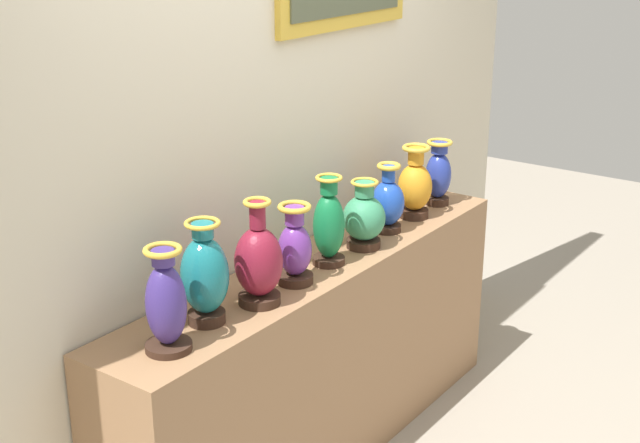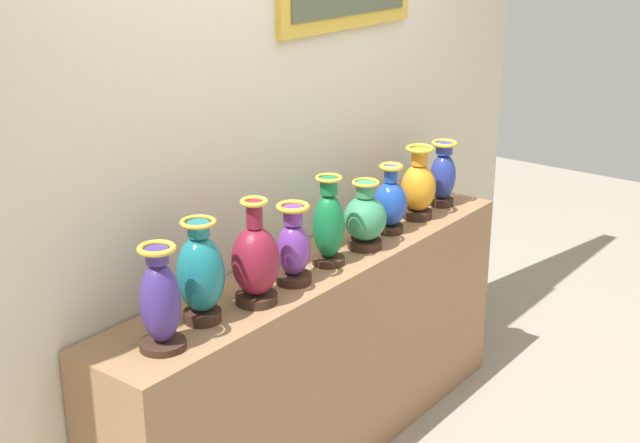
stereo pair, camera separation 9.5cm
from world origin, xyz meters
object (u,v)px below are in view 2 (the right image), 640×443
object	(u,v)px
vase_sapphire	(390,203)
vase_cobalt	(443,175)
vase_teal	(201,274)
vase_amber	(418,187)
vase_burgundy	(256,262)
vase_jade	(365,218)
vase_emerald	(328,225)
vase_indigo	(160,302)
vase_violet	(293,248)

from	to	relation	value
vase_sapphire	vase_cobalt	bearing A→B (deg)	0.48
vase_teal	vase_cobalt	size ratio (longest dim) A/B	1.18
vase_teal	vase_sapphire	xyz separation A→B (m)	(1.17, -0.03, -0.04)
vase_sapphire	vase_amber	bearing A→B (deg)	-0.18
vase_burgundy	vase_jade	distance (m)	0.71
vase_burgundy	vase_emerald	size ratio (longest dim) A/B	1.08
vase_sapphire	vase_burgundy	bearing A→B (deg)	-178.53
vase_emerald	vase_jade	bearing A→B (deg)	-3.63
vase_indigo	vase_sapphire	distance (m)	1.40
vase_cobalt	vase_burgundy	bearing A→B (deg)	-178.87
vase_indigo	vase_burgundy	world-z (taller)	vase_burgundy
vase_amber	vase_cobalt	bearing A→B (deg)	1.15
vase_violet	vase_emerald	size ratio (longest dim) A/B	0.86
vase_teal	vase_sapphire	distance (m)	1.17
vase_violet	vase_cobalt	bearing A→B (deg)	0.91
vase_emerald	vase_jade	world-z (taller)	vase_emerald
vase_sapphire	vase_teal	bearing A→B (deg)	178.73
vase_sapphire	vase_cobalt	distance (m)	0.47
vase_burgundy	vase_jade	bearing A→B (deg)	0.07
vase_burgundy	vase_emerald	bearing A→B (deg)	2.00
vase_indigo	vase_teal	world-z (taller)	vase_teal
vase_cobalt	vase_violet	bearing A→B (deg)	-179.09
vase_teal	vase_emerald	distance (m)	0.70
vase_jade	vase_sapphire	size ratio (longest dim) A/B	0.95
vase_violet	vase_jade	xyz separation A→B (m)	(0.48, -0.01, -0.01)
vase_burgundy	vase_emerald	distance (m)	0.46
vase_burgundy	vase_violet	xyz separation A→B (m)	(0.23, 0.01, -0.02)
vase_emerald	vase_amber	distance (m)	0.71
vase_burgundy	vase_cobalt	size ratio (longest dim) A/B	1.25
vase_emerald	vase_jade	distance (m)	0.24
vase_emerald	vase_sapphire	world-z (taller)	vase_emerald
vase_teal	vase_amber	distance (m)	1.41
vase_burgundy	vase_emerald	world-z (taller)	vase_burgundy
vase_violet	vase_sapphire	bearing A→B (deg)	1.20
vase_amber	vase_cobalt	world-z (taller)	vase_amber
vase_jade	vase_emerald	bearing A→B (deg)	176.37
vase_teal	vase_burgundy	world-z (taller)	vase_burgundy
vase_burgundy	vase_amber	world-z (taller)	vase_burgundy
vase_violet	vase_cobalt	world-z (taller)	same
vase_sapphire	vase_amber	world-z (taller)	vase_amber
vase_burgundy	vase_amber	bearing A→B (deg)	1.13
vase_indigo	vase_jade	bearing A→B (deg)	-0.49
vase_indigo	vase_jade	world-z (taller)	vase_indigo
vase_burgundy	vase_jade	xyz separation A→B (m)	(0.71, 0.00, -0.03)
vase_teal	vase_emerald	bearing A→B (deg)	-2.75
vase_violet	vase_jade	bearing A→B (deg)	-0.99
vase_jade	vase_indigo	bearing A→B (deg)	179.51
vase_teal	vase_jade	world-z (taller)	vase_teal
vase_teal	vase_emerald	xyz separation A→B (m)	(0.70, -0.03, -0.01)
vase_teal	vase_sapphire	size ratio (longest dim) A/B	1.20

